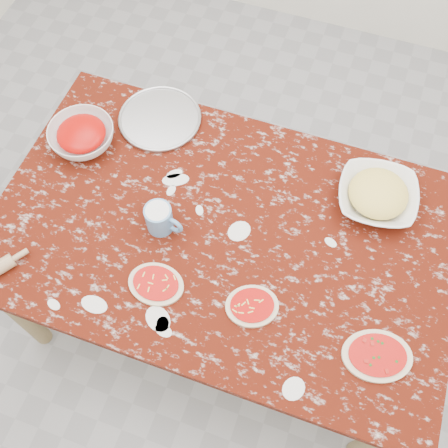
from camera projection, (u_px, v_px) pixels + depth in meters
ground at (224, 304)px, 2.46m from camera, size 4.00×4.00×0.00m
worktable at (224, 241)px, 1.88m from camera, size 1.60×1.00×0.75m
pizza_tray at (160, 119)px, 2.03m from camera, size 0.41×0.41×0.01m
sauce_bowl at (82, 136)px, 1.95m from camera, size 0.28×0.28×0.08m
cheese_bowl at (377, 196)px, 1.83m from camera, size 0.31×0.31×0.07m
flour_mug at (160, 218)px, 1.76m from camera, size 0.14×0.09×0.11m
pizza_left at (156, 284)px, 1.70m from camera, size 0.19×0.15×0.02m
pizza_mid at (252, 306)px, 1.67m from camera, size 0.21×0.20×0.02m
pizza_right at (377, 356)px, 1.59m from camera, size 0.25×0.22×0.02m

